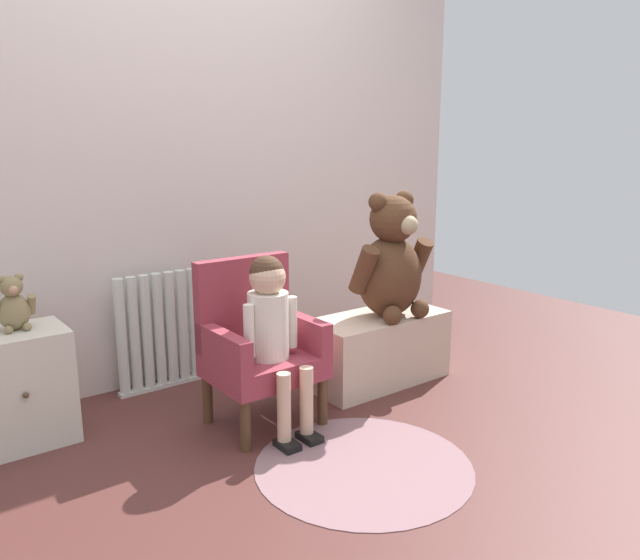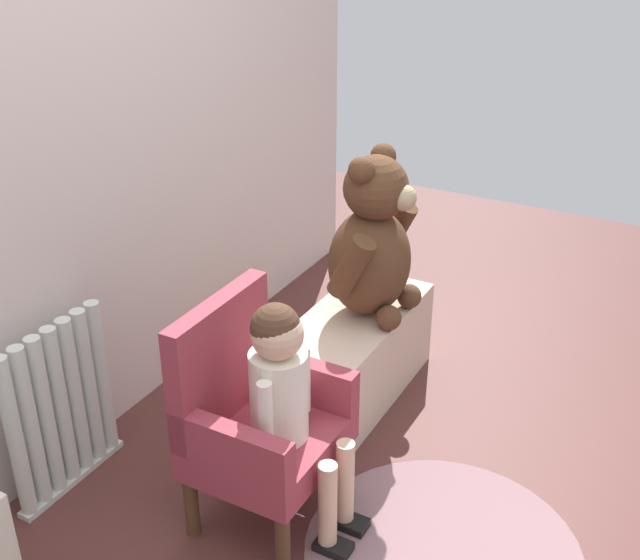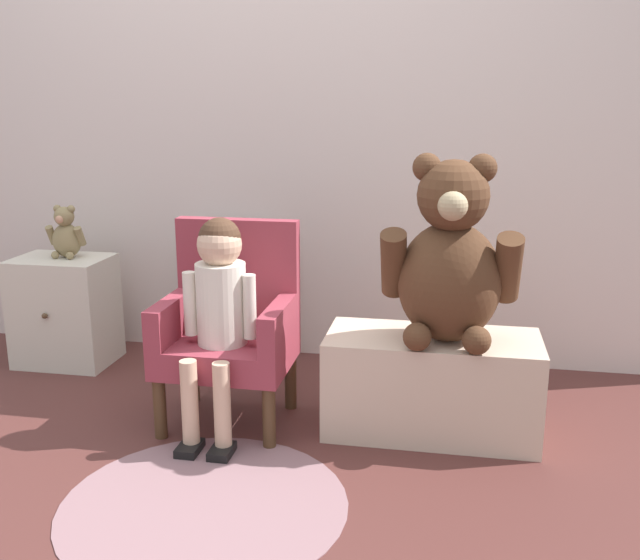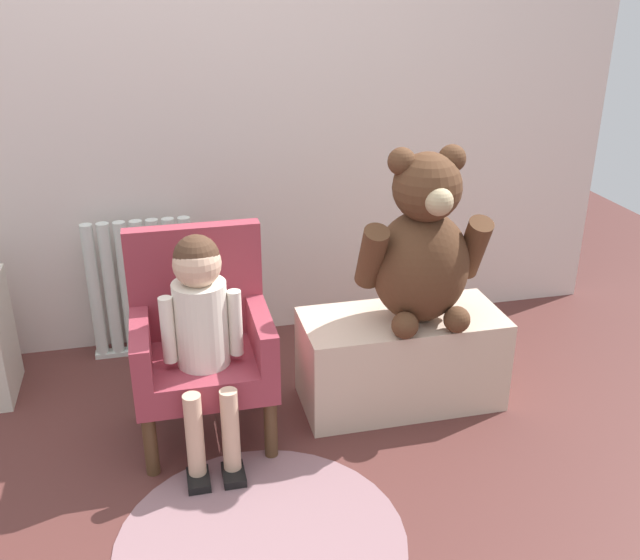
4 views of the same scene
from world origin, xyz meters
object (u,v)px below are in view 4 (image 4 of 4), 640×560
(child_armchair, at_px, (201,339))
(floor_rug, at_px, (261,541))
(child_figure, at_px, (201,317))
(radiator, at_px, (143,289))
(low_bench, at_px, (401,359))
(large_teddy_bear, at_px, (423,248))

(child_armchair, height_order, floor_rug, child_armchair)
(child_figure, bearing_deg, radiator, 104.98)
(child_armchair, distance_m, child_figure, 0.18)
(low_bench, height_order, floor_rug, low_bench)
(low_bench, bearing_deg, radiator, 146.85)
(radiator, height_order, child_armchair, child_armchair)
(child_armchair, bearing_deg, radiator, 107.62)
(child_figure, xyz_separation_m, large_teddy_bear, (0.76, 0.09, 0.13))
(child_figure, xyz_separation_m, floor_rug, (0.10, -0.47, -0.49))
(radiator, xyz_separation_m, floor_rug, (0.29, -1.19, -0.28))
(child_armchair, bearing_deg, floor_rug, -80.62)
(child_figure, xyz_separation_m, low_bench, (0.71, 0.13, -0.32))
(child_armchair, distance_m, floor_rug, 0.69)
(radiator, relative_size, floor_rug, 0.70)
(radiator, distance_m, low_bench, 1.08)
(child_figure, distance_m, floor_rug, 0.68)
(floor_rug, bearing_deg, large_teddy_bear, 40.47)
(child_figure, bearing_deg, child_armchair, 90.00)
(radiator, distance_m, floor_rug, 1.25)
(child_figure, height_order, floor_rug, child_figure)
(floor_rug, bearing_deg, radiator, 103.64)
(radiator, xyz_separation_m, low_bench, (0.90, -0.59, -0.11))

